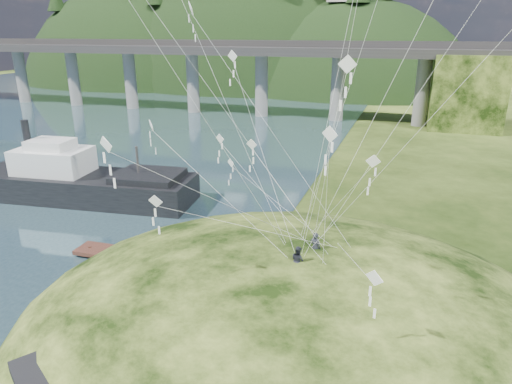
% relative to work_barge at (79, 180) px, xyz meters
% --- Properties ---
extents(ground, '(320.00, 320.00, 0.00)m').
position_rel_work_barge_xyz_m(ground, '(19.14, -16.72, -2.05)').
color(ground, black).
rests_on(ground, ground).
extents(grass_hill, '(36.00, 32.00, 13.00)m').
position_rel_work_barge_xyz_m(grass_hill, '(27.14, -14.72, -3.55)').
color(grass_hill, black).
rests_on(grass_hill, ground).
extents(bridge, '(160.00, 11.00, 15.00)m').
position_rel_work_barge_xyz_m(bridge, '(-7.32, 53.34, 7.66)').
color(bridge, '#2D2B2B').
rests_on(bridge, ground).
extents(far_ridge, '(153.00, 70.00, 94.50)m').
position_rel_work_barge_xyz_m(far_ridge, '(-24.44, 105.45, -9.49)').
color(far_ridge, black).
rests_on(far_ridge, ground).
extents(work_barge, '(23.94, 9.00, 8.18)m').
position_rel_work_barge_xyz_m(work_barge, '(0.00, 0.00, 0.00)').
color(work_barge, black).
rests_on(work_barge, ground).
extents(wooden_dock, '(12.75, 2.40, 0.91)m').
position_rel_work_barge_xyz_m(wooden_dock, '(14.44, -10.06, -1.65)').
color(wooden_dock, '#3E2019').
rests_on(wooden_dock, ground).
extents(kite_flyers, '(1.48, 2.68, 1.89)m').
position_rel_work_barge_xyz_m(kite_flyers, '(27.31, -14.41, 3.81)').
color(kite_flyers, '#242630').
rests_on(kite_flyers, ground).
extents(kite_swarm, '(21.37, 16.66, 20.38)m').
position_rel_work_barge_xyz_m(kite_swarm, '(25.61, -14.66, 14.33)').
color(kite_swarm, white).
rests_on(kite_swarm, ground).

